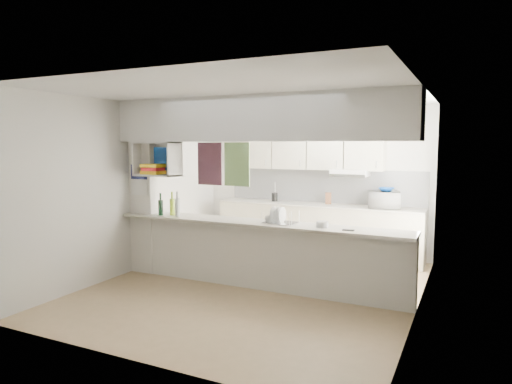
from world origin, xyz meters
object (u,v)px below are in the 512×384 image
Objects in this scene: wine_bottles at (170,207)px; dish_rack at (280,217)px; microwave at (384,200)px; bowl at (387,189)px.

dish_rack is at bearing 2.94° from wine_bottles.
microwave is 1.11× the size of dish_rack.
microwave is 3.44m from wine_bottles.
bowl reaches higher than dish_rack.
bowl reaches higher than microwave.
wine_bottles is at bearing -141.36° from bowl.
dish_rack is (-1.01, -2.09, -0.22)m from bowl.
dish_rack is at bearing 51.33° from microwave.
dish_rack is 1.21× the size of wine_bottles.
wine_bottles is (-2.72, -2.17, -0.18)m from bowl.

